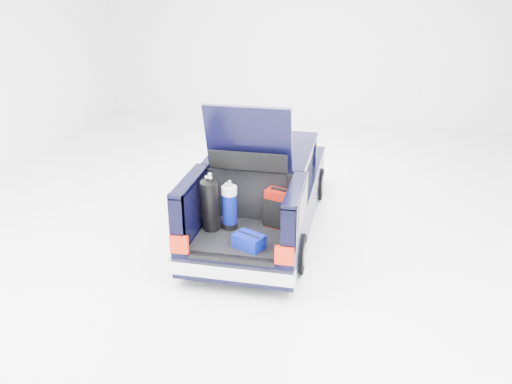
% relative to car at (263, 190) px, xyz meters
% --- Properties ---
extents(ground, '(14.00, 14.00, 0.00)m').
position_rel_car_xyz_m(ground, '(0.00, -0.11, -0.67)').
color(ground, white).
rests_on(ground, ground).
extents(car, '(1.87, 4.65, 2.47)m').
position_rel_car_xyz_m(car, '(0.00, 0.00, 0.00)').
color(car, black).
rests_on(car, ground).
extents(red_suitcase, '(0.43, 0.35, 0.63)m').
position_rel_car_xyz_m(red_suitcase, '(0.47, -1.19, 0.22)').
color(red_suitcase, '#710B03').
rests_on(red_suitcase, car).
extents(black_golf_bag, '(0.26, 0.33, 0.90)m').
position_rel_car_xyz_m(black_golf_bag, '(-0.50, -1.53, 0.33)').
color(black_golf_bag, black).
rests_on(black_golf_bag, car).
extents(blue_golf_bag, '(0.26, 0.26, 0.77)m').
position_rel_car_xyz_m(blue_golf_bag, '(-0.24, -1.40, 0.28)').
color(blue_golf_bag, black).
rests_on(blue_golf_bag, car).
extents(blue_duffel, '(0.49, 0.42, 0.22)m').
position_rel_car_xyz_m(blue_duffel, '(0.18, -1.93, 0.03)').
color(blue_duffel, '#040C6A').
rests_on(blue_duffel, car).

